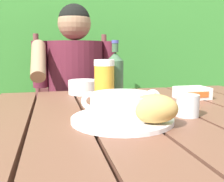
{
  "coord_description": "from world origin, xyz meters",
  "views": [
    {
      "loc": [
        -0.18,
        -0.77,
        0.95
      ],
      "look_at": [
        0.01,
        0.01,
        0.82
      ],
      "focal_mm": 41.62,
      "sensor_mm": 36.0,
      "label": 1
    }
  ],
  "objects_px": {
    "butter_tub": "(192,93)",
    "diner_bowl": "(84,87)",
    "serving_plate": "(122,119)",
    "soup_bowl": "(122,105)",
    "chair_near_diner": "(74,117)",
    "person_eating": "(76,91)",
    "beer_glass": "(104,82)",
    "table_knife": "(158,110)",
    "water_glass_small": "(188,105)",
    "beer_bottle": "(115,76)",
    "bread_roll": "(154,109)"
  },
  "relations": [
    {
      "from": "butter_tub",
      "to": "diner_bowl",
      "type": "relative_size",
      "value": 0.94
    },
    {
      "from": "serving_plate",
      "to": "soup_bowl",
      "type": "relative_size",
      "value": 1.26
    },
    {
      "from": "chair_near_diner",
      "to": "diner_bowl",
      "type": "distance_m",
      "value": 0.6
    },
    {
      "from": "butter_tub",
      "to": "chair_near_diner",
      "type": "bearing_deg",
      "value": 119.09
    },
    {
      "from": "person_eating",
      "to": "serving_plate",
      "type": "bearing_deg",
      "value": -86.3
    },
    {
      "from": "chair_near_diner",
      "to": "soup_bowl",
      "type": "height_order",
      "value": "chair_near_diner"
    },
    {
      "from": "chair_near_diner",
      "to": "beer_glass",
      "type": "relative_size",
      "value": 6.44
    },
    {
      "from": "beer_glass",
      "to": "table_knife",
      "type": "relative_size",
      "value": 1.06
    },
    {
      "from": "water_glass_small",
      "to": "diner_bowl",
      "type": "height_order",
      "value": "water_glass_small"
    },
    {
      "from": "beer_glass",
      "to": "beer_bottle",
      "type": "relative_size",
      "value": 0.7
    },
    {
      "from": "person_eating",
      "to": "bread_roll",
      "type": "xyz_separation_m",
      "value": [
        0.12,
        -0.89,
        0.09
      ]
    },
    {
      "from": "soup_bowl",
      "to": "butter_tub",
      "type": "xyz_separation_m",
      "value": [
        0.37,
        0.26,
        -0.02
      ]
    },
    {
      "from": "bread_roll",
      "to": "table_knife",
      "type": "bearing_deg",
      "value": 63.12
    },
    {
      "from": "bread_roll",
      "to": "soup_bowl",
      "type": "bearing_deg",
      "value": 130.6
    },
    {
      "from": "bread_roll",
      "to": "water_glass_small",
      "type": "height_order",
      "value": "bread_roll"
    },
    {
      "from": "table_knife",
      "to": "diner_bowl",
      "type": "xyz_separation_m",
      "value": [
        -0.2,
        0.38,
        0.03
      ]
    },
    {
      "from": "chair_near_diner",
      "to": "soup_bowl",
      "type": "distance_m",
      "value": 1.05
    },
    {
      "from": "table_knife",
      "to": "chair_near_diner",
      "type": "bearing_deg",
      "value": 102.12
    },
    {
      "from": "chair_near_diner",
      "to": "diner_bowl",
      "type": "relative_size",
      "value": 7.72
    },
    {
      "from": "bread_roll",
      "to": "beer_glass",
      "type": "distance_m",
      "value": 0.31
    },
    {
      "from": "serving_plate",
      "to": "beer_glass",
      "type": "xyz_separation_m",
      "value": [
        -0.01,
        0.22,
        0.08
      ]
    },
    {
      "from": "beer_glass",
      "to": "water_glass_small",
      "type": "height_order",
      "value": "beer_glass"
    },
    {
      "from": "diner_bowl",
      "to": "beer_glass",
      "type": "bearing_deg",
      "value": -80.04
    },
    {
      "from": "beer_bottle",
      "to": "table_knife",
      "type": "xyz_separation_m",
      "value": [
        0.1,
        -0.2,
        -0.09
      ]
    },
    {
      "from": "bread_roll",
      "to": "diner_bowl",
      "type": "relative_size",
      "value": 1.06
    },
    {
      "from": "serving_plate",
      "to": "beer_bottle",
      "type": "distance_m",
      "value": 0.31
    },
    {
      "from": "butter_tub",
      "to": "bread_roll",
      "type": "bearing_deg",
      "value": -132.21
    },
    {
      "from": "water_glass_small",
      "to": "table_knife",
      "type": "bearing_deg",
      "value": 124.34
    },
    {
      "from": "chair_near_diner",
      "to": "serving_plate",
      "type": "relative_size",
      "value": 3.66
    },
    {
      "from": "beer_bottle",
      "to": "diner_bowl",
      "type": "bearing_deg",
      "value": 118.86
    },
    {
      "from": "beer_glass",
      "to": "chair_near_diner",
      "type": "bearing_deg",
      "value": 93.21
    },
    {
      "from": "chair_near_diner",
      "to": "butter_tub",
      "type": "relative_size",
      "value": 8.18
    },
    {
      "from": "beer_glass",
      "to": "person_eating",
      "type": "bearing_deg",
      "value": 94.59
    },
    {
      "from": "chair_near_diner",
      "to": "soup_bowl",
      "type": "xyz_separation_m",
      "value": [
        0.05,
        -1.01,
        0.29
      ]
    },
    {
      "from": "butter_tub",
      "to": "table_knife",
      "type": "bearing_deg",
      "value": -142.44
    },
    {
      "from": "butter_tub",
      "to": "serving_plate",
      "type": "bearing_deg",
      "value": -144.66
    },
    {
      "from": "serving_plate",
      "to": "beer_bottle",
      "type": "xyz_separation_m",
      "value": [
        0.05,
        0.29,
        0.09
      ]
    },
    {
      "from": "chair_near_diner",
      "to": "diner_bowl",
      "type": "bearing_deg",
      "value": -90.0
    },
    {
      "from": "chair_near_diner",
      "to": "bread_roll",
      "type": "height_order",
      "value": "chair_near_diner"
    },
    {
      "from": "chair_near_diner",
      "to": "beer_bottle",
      "type": "distance_m",
      "value": 0.8
    },
    {
      "from": "butter_tub",
      "to": "diner_bowl",
      "type": "height_order",
      "value": "diner_bowl"
    },
    {
      "from": "person_eating",
      "to": "diner_bowl",
      "type": "bearing_deg",
      "value": -89.5
    },
    {
      "from": "person_eating",
      "to": "serving_plate",
      "type": "distance_m",
      "value": 0.81
    },
    {
      "from": "chair_near_diner",
      "to": "water_glass_small",
      "type": "distance_m",
      "value": 1.07
    },
    {
      "from": "person_eating",
      "to": "beer_bottle",
      "type": "height_order",
      "value": "person_eating"
    },
    {
      "from": "serving_plate",
      "to": "butter_tub",
      "type": "bearing_deg",
      "value": 35.34
    },
    {
      "from": "table_knife",
      "to": "beer_bottle",
      "type": "bearing_deg",
      "value": 115.71
    },
    {
      "from": "table_knife",
      "to": "diner_bowl",
      "type": "distance_m",
      "value": 0.43
    },
    {
      "from": "serving_plate",
      "to": "bread_roll",
      "type": "height_order",
      "value": "bread_roll"
    },
    {
      "from": "water_glass_small",
      "to": "bread_roll",
      "type": "bearing_deg",
      "value": -149.97
    }
  ]
}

